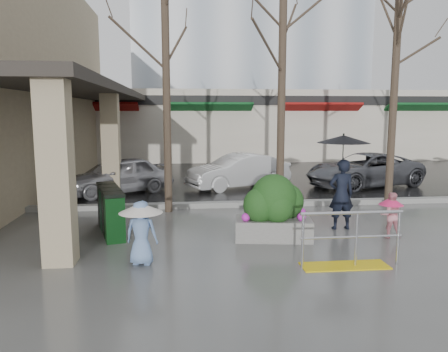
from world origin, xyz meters
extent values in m
plane|color=#51514F|center=(0.00, 0.00, 0.00)|extent=(120.00, 120.00, 0.00)
cube|color=black|center=(0.00, 22.00, 0.01)|extent=(120.00, 36.00, 0.01)
cube|color=gray|center=(0.00, 4.00, 0.07)|extent=(120.00, 0.30, 0.15)
cube|color=#2D2823|center=(-4.80, 8.00, 3.62)|extent=(2.80, 18.00, 0.25)
cube|color=tan|center=(-3.90, -0.50, 1.75)|extent=(0.55, 0.55, 3.50)
cube|color=tan|center=(-3.90, 6.00, 1.75)|extent=(0.55, 0.55, 3.50)
cube|color=beige|center=(2.00, 18.00, 2.00)|extent=(34.00, 6.00, 4.00)
cube|color=maroon|center=(-6.00, 15.10, 2.85)|extent=(4.50, 1.68, 0.87)
cube|color=#0F4C1E|center=(0.00, 15.10, 2.85)|extent=(4.50, 1.68, 0.87)
cube|color=maroon|center=(6.00, 15.10, 2.85)|extent=(4.50, 1.68, 0.87)
cube|color=#0F4C1E|center=(12.00, 15.10, 2.85)|extent=(4.50, 1.68, 0.87)
cube|color=black|center=(2.00, 15.10, 3.40)|extent=(34.00, 0.35, 0.50)
cube|color=yellow|center=(1.30, -1.20, 0.01)|extent=(1.60, 0.50, 0.02)
cylinder|color=silver|center=(0.50, -1.20, 0.50)|extent=(0.05, 0.05, 1.00)
cylinder|color=silver|center=(1.50, -1.20, 0.50)|extent=(0.05, 0.05, 1.00)
cylinder|color=silver|center=(2.30, -1.20, 0.50)|extent=(0.05, 0.05, 1.00)
cylinder|color=silver|center=(1.40, -1.20, 1.00)|extent=(1.90, 0.06, 0.06)
cylinder|color=silver|center=(1.40, -1.20, 0.55)|extent=(1.90, 0.04, 0.04)
cylinder|color=#382B21|center=(-2.00, 3.60, 3.40)|extent=(0.22, 0.22, 6.80)
cylinder|color=#382B21|center=(1.20, 3.60, 3.50)|extent=(0.22, 0.22, 7.00)
cylinder|color=#382B21|center=(4.50, 3.60, 3.25)|extent=(0.22, 0.22, 6.50)
imported|color=black|center=(2.16, 1.30, 0.85)|extent=(0.63, 0.42, 1.69)
cylinder|color=black|center=(2.16, 1.30, 1.72)|extent=(0.02, 0.02, 1.07)
cone|color=black|center=(2.16, 1.30, 2.17)|extent=(1.24, 1.24, 0.18)
sphere|color=black|center=(2.16, 1.30, 2.28)|extent=(0.05, 0.05, 0.05)
imported|color=pink|center=(3.00, 0.49, 0.51)|extent=(0.58, 0.49, 1.03)
cylinder|color=black|center=(3.00, 0.49, 0.70)|extent=(0.02, 0.02, 0.45)
cone|color=#F32669|center=(3.00, 0.49, 0.83)|extent=(0.55, 0.55, 0.18)
sphere|color=black|center=(3.00, 0.49, 0.94)|extent=(0.05, 0.05, 0.05)
imported|color=#6C8DC0|center=(-2.40, -0.70, 0.60)|extent=(0.65, 0.50, 1.20)
cylinder|color=black|center=(-2.40, -0.70, 0.88)|extent=(0.02, 0.02, 0.56)
cone|color=silver|center=(-2.40, -0.70, 1.07)|extent=(0.81, 0.81, 0.18)
sphere|color=black|center=(-2.40, -0.70, 1.18)|extent=(0.05, 0.05, 0.05)
cube|color=gray|center=(0.37, 0.65, 0.23)|extent=(1.76, 1.05, 0.46)
ellipsoid|color=#194315|center=(0.37, 0.65, 0.92)|extent=(1.02, 0.92, 1.07)
sphere|color=#194315|center=(0.04, 0.56, 0.79)|extent=(0.73, 0.73, 0.73)
sphere|color=#194315|center=(0.69, 0.79, 0.81)|extent=(0.77, 0.77, 0.77)
cube|color=#0C3813|center=(-3.09, 0.80, 0.50)|extent=(0.50, 0.50, 0.99)
cube|color=black|center=(-3.09, 0.80, 1.04)|extent=(0.53, 0.53, 0.07)
cube|color=black|center=(-3.22, 1.27, 0.50)|extent=(0.50, 0.50, 0.99)
cube|color=black|center=(-3.22, 1.27, 1.04)|extent=(0.53, 0.53, 0.07)
cube|color=#0E3E22|center=(-3.36, 1.75, 0.50)|extent=(0.50, 0.50, 0.99)
cube|color=black|center=(-3.36, 1.75, 1.04)|extent=(0.53, 0.53, 0.07)
cube|color=black|center=(-3.49, 2.23, 0.50)|extent=(0.50, 0.50, 0.99)
cube|color=black|center=(-3.49, 2.23, 1.04)|extent=(0.53, 0.53, 0.07)
imported|color=#A9A9AD|center=(-3.76, 6.52, 0.63)|extent=(3.95, 3.11, 1.26)
imported|color=white|center=(0.49, 7.19, 0.63)|extent=(4.04, 2.68, 1.26)
imported|color=#56585D|center=(5.24, 7.04, 0.63)|extent=(4.96, 3.42, 1.26)
camera|label=1|loc=(-1.69, -8.59, 2.81)|focal=35.00mm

